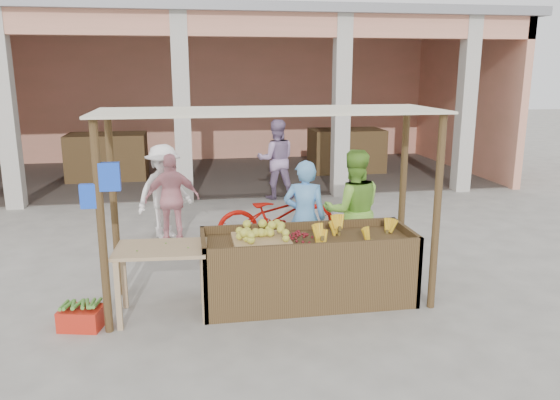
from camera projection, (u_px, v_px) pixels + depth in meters
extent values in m
plane|color=slate|center=(268.00, 303.00, 6.80)|extent=(60.00, 60.00, 0.00)
cube|color=#E59177|center=(215.00, 96.00, 17.26)|extent=(14.00, 0.20, 4.00)
cube|color=#E59177|center=(462.00, 99.00, 15.61)|extent=(0.20, 6.00, 4.00)
cube|color=#E59177|center=(227.00, 24.00, 11.34)|extent=(14.00, 0.30, 0.50)
cube|color=gray|center=(219.00, 19.00, 13.99)|extent=(14.40, 6.40, 0.20)
cube|color=#BCB5AC|center=(6.00, 112.00, 11.02)|extent=(0.35, 0.35, 4.00)
cube|color=#BCB5AC|center=(182.00, 110.00, 11.59)|extent=(0.35, 0.35, 4.00)
cube|color=#BCB5AC|center=(341.00, 108.00, 12.16)|extent=(0.35, 0.35, 4.00)
cube|color=#BCB5AC|center=(466.00, 106.00, 12.65)|extent=(0.35, 0.35, 4.00)
cube|color=brown|center=(108.00, 157.00, 14.32)|extent=(2.00, 1.20, 1.20)
cube|color=brown|center=(346.00, 151.00, 15.38)|extent=(2.00, 1.20, 1.20)
cube|color=brown|center=(307.00, 270.00, 6.79)|extent=(2.60, 0.95, 0.80)
cylinder|color=brown|center=(102.00, 230.00, 5.80)|extent=(0.09, 0.09, 2.35)
cylinder|color=brown|center=(437.00, 214.00, 6.42)|extent=(0.09, 0.09, 2.35)
cylinder|color=brown|center=(114.00, 206.00, 6.80)|extent=(0.09, 0.09, 2.35)
cylinder|color=brown|center=(403.00, 195.00, 7.42)|extent=(0.09, 0.09, 2.35)
cube|color=beige|center=(270.00, 111.00, 6.33)|extent=(4.00, 1.35, 0.03)
cube|color=blue|center=(109.00, 177.00, 5.68)|extent=(0.22, 0.08, 0.30)
cube|color=blue|center=(89.00, 196.00, 5.69)|extent=(0.18, 0.07, 0.26)
cube|color=tan|center=(261.00, 240.00, 6.59)|extent=(0.68, 0.59, 0.06)
ellipsoid|color=gold|center=(261.00, 233.00, 6.57)|extent=(0.58, 0.51, 0.13)
ellipsoid|color=maroon|center=(298.00, 236.00, 6.62)|extent=(0.45, 0.37, 0.14)
cube|color=tan|center=(161.00, 249.00, 6.28)|extent=(1.09, 0.76, 0.04)
cube|color=tan|center=(118.00, 296.00, 6.02)|extent=(0.06, 0.06, 0.80)
cube|color=tan|center=(204.00, 290.00, 6.17)|extent=(0.06, 0.06, 0.80)
cube|color=tan|center=(124.00, 276.00, 6.59)|extent=(0.06, 0.06, 0.80)
cube|color=tan|center=(203.00, 272.00, 6.74)|extent=(0.06, 0.06, 0.80)
cube|color=red|center=(82.00, 318.00, 6.12)|extent=(0.52, 0.43, 0.24)
ellipsoid|color=maroon|center=(354.00, 185.00, 12.10)|extent=(0.49, 0.49, 0.67)
ellipsoid|color=maroon|center=(370.00, 184.00, 12.21)|extent=(0.49, 0.49, 0.67)
ellipsoid|color=maroon|center=(358.00, 182.00, 12.45)|extent=(0.49, 0.49, 0.67)
imported|color=#60A5E8|center=(305.00, 214.00, 7.60)|extent=(0.76, 0.63, 1.74)
imported|color=#7EC03D|center=(353.00, 208.00, 7.73)|extent=(0.93, 0.59, 1.85)
imported|color=#970B04|center=(277.00, 215.00, 8.84)|extent=(0.97, 2.15, 1.08)
imported|color=white|center=(164.00, 188.00, 9.26)|extent=(1.24, 1.11, 1.74)
imported|color=pink|center=(172.00, 196.00, 8.98)|extent=(0.98, 0.57, 1.61)
imported|color=#977BA4|center=(276.00, 156.00, 12.12)|extent=(0.97, 0.59, 1.93)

